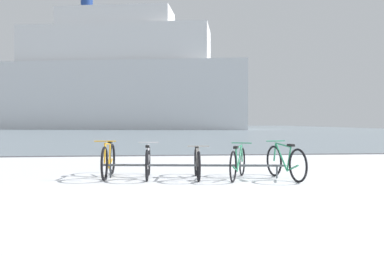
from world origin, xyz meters
name	(u,v)px	position (x,y,z in m)	size (l,w,h in m)	color
ground	(166,131)	(0.00, 53.90, -0.04)	(80.00, 132.00, 0.08)	white
bike_rack	(193,166)	(-1.35, 3.91, 0.27)	(4.07, 0.60, 0.31)	#4C5156
bicycle_0	(108,160)	(-3.23, 4.19, 0.38)	(0.46, 1.79, 0.85)	black
bicycle_1	(148,162)	(-2.35, 3.97, 0.35)	(0.46, 1.62, 0.78)	black
bicycle_2	(197,163)	(-1.27, 3.79, 0.34)	(0.46, 1.60, 0.75)	black
bicycle_3	(238,163)	(-0.40, 3.66, 0.35)	(0.74, 1.63, 0.77)	black
bicycle_4	(285,162)	(0.62, 3.51, 0.37)	(0.49, 1.71, 0.82)	black
ferry_ship	(121,80)	(-7.16, 64.47, 8.26)	(42.54, 19.16, 24.62)	silver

